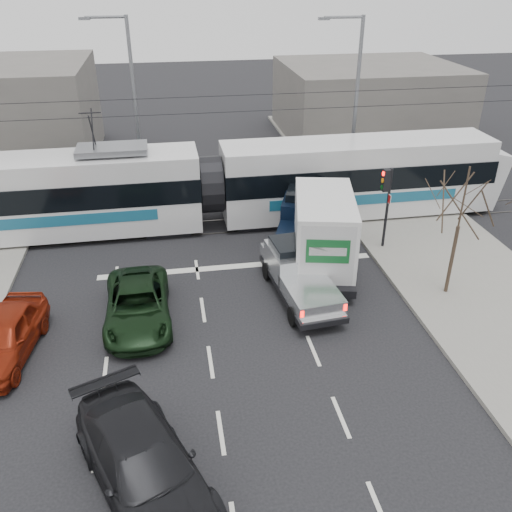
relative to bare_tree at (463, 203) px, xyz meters
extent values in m
plane|color=black|center=(-7.60, -2.50, -3.79)|extent=(120.00, 120.00, 0.00)
cube|color=#33302D|center=(-7.60, 7.50, -3.78)|extent=(60.00, 1.60, 0.03)
cube|color=#68635E|center=(4.40, 21.50, -1.29)|extent=(12.00, 10.00, 5.00)
cylinder|color=#47382B|center=(0.00, 0.00, -2.27)|extent=(0.14, 0.14, 2.75)
cylinder|color=#47382B|center=(0.00, 0.00, 0.23)|extent=(0.07, 0.07, 2.25)
cylinder|color=black|center=(-1.00, 4.00, -1.84)|extent=(0.12, 0.12, 3.60)
cube|color=black|center=(-1.20, 4.00, -0.54)|extent=(0.28, 0.28, 0.95)
cylinder|color=#FF0C07|center=(-1.35, 4.00, -0.24)|extent=(0.06, 0.20, 0.20)
cylinder|color=orange|center=(-1.35, 4.00, -0.54)|extent=(0.06, 0.20, 0.20)
cylinder|color=#05330C|center=(-1.35, 4.00, -0.84)|extent=(0.06, 0.20, 0.20)
cube|color=white|center=(-1.02, 3.85, -1.34)|extent=(0.02, 0.30, 0.40)
cylinder|color=slate|center=(-0.10, 11.50, 0.71)|extent=(0.20, 0.20, 9.00)
cylinder|color=slate|center=(-1.10, 11.50, 5.11)|extent=(2.00, 0.14, 0.14)
cube|color=slate|center=(-2.10, 11.50, 5.06)|extent=(0.55, 0.25, 0.14)
cylinder|color=slate|center=(-11.60, 13.50, 0.71)|extent=(0.20, 0.20, 9.00)
cylinder|color=slate|center=(-12.60, 13.50, 5.11)|extent=(2.00, 0.14, 0.14)
cube|color=slate|center=(-13.60, 13.50, 5.06)|extent=(0.55, 0.25, 0.14)
cylinder|color=black|center=(-7.60, 7.50, 1.71)|extent=(60.00, 0.03, 0.03)
cylinder|color=black|center=(-7.60, 7.50, 2.41)|extent=(60.00, 0.03, 0.03)
cube|color=silver|center=(-15.40, 7.78, -2.74)|extent=(13.20, 2.85, 1.60)
cube|color=black|center=(-15.40, 7.78, -1.50)|extent=(13.27, 2.88, 1.09)
cube|color=silver|center=(-15.40, 7.78, -0.52)|extent=(13.20, 2.74, 1.02)
cube|color=#175673|center=(-15.39, 6.38, -2.45)|extent=(9.23, 0.08, 0.51)
cube|color=silver|center=(-1.07, 7.87, -2.74)|extent=(13.20, 2.85, 1.60)
cube|color=black|center=(-1.07, 7.87, -1.50)|extent=(13.27, 2.88, 1.09)
cube|color=silver|center=(-1.07, 7.87, -0.52)|extent=(13.20, 2.74, 1.02)
cube|color=#175673|center=(-1.06, 6.48, -2.45)|extent=(9.23, 0.08, 0.51)
cylinder|color=black|center=(-8.24, 7.83, -1.72)|extent=(1.04, 2.66, 2.65)
cube|color=slate|center=(-12.54, 7.80, 0.22)|extent=(3.08, 1.68, 0.26)
cube|color=black|center=(-10.39, 7.81, -3.61)|extent=(2.06, 2.36, 0.37)
cube|color=black|center=(-6.09, 7.84, -3.61)|extent=(2.06, 2.36, 0.37)
cube|color=black|center=(2.51, 7.90, -3.61)|extent=(2.06, 2.36, 0.37)
cube|color=black|center=(-5.58, 0.74, -3.31)|extent=(2.26, 5.27, 0.22)
cube|color=silver|center=(-5.66, 1.66, -2.69)|extent=(1.93, 2.31, 1.02)
cube|color=black|center=(-5.67, 1.75, -2.16)|extent=(1.65, 1.68, 0.49)
cube|color=silver|center=(-5.78, 2.89, -2.89)|extent=(1.76, 1.08, 0.49)
cube|color=silver|center=(-5.47, -0.38, -2.95)|extent=(1.95, 2.46, 0.57)
cube|color=silver|center=(-5.34, -1.71, -3.19)|extent=(1.63, 0.32, 0.16)
cube|color=#FF0C07|center=(-6.12, -1.68, -2.86)|extent=(0.13, 0.08, 0.25)
cube|color=#FF0C07|center=(-4.57, -1.53, -2.86)|extent=(0.13, 0.08, 0.25)
cylinder|color=black|center=(-6.54, 2.30, -3.44)|extent=(0.32, 0.73, 0.71)
cylinder|color=black|center=(-4.93, 2.46, -3.44)|extent=(0.32, 0.73, 0.71)
cylinder|color=black|center=(-6.22, -0.97, -3.44)|extent=(0.32, 0.73, 0.71)
cylinder|color=black|center=(-4.61, -0.81, -3.44)|extent=(0.32, 0.73, 0.71)
cube|color=black|center=(-4.09, 3.16, -3.28)|extent=(3.60, 6.88, 0.33)
cube|color=white|center=(-3.56, 5.59, -2.48)|extent=(2.42, 1.99, 1.50)
cube|color=black|center=(-3.53, 5.72, -1.92)|extent=(2.02, 1.42, 0.56)
cube|color=silver|center=(-4.23, 2.52, -1.90)|extent=(3.15, 4.83, 2.76)
cube|color=silver|center=(-4.71, 0.37, -1.90)|extent=(1.94, 0.47, 2.43)
cube|color=#135324|center=(-4.72, 0.32, -1.68)|extent=(1.54, 0.36, 0.94)
cube|color=black|center=(-4.76, 0.16, -3.37)|extent=(2.02, 0.66, 0.17)
cylinder|color=black|center=(-4.61, 5.42, -3.37)|extent=(0.46, 0.88, 0.84)
cylinder|color=black|center=(-2.68, 5.00, -3.37)|extent=(0.46, 0.88, 0.84)
cylinder|color=black|center=(-5.45, 1.58, -3.32)|extent=(0.48, 0.97, 0.94)
cylinder|color=black|center=(-3.52, 1.16, -3.32)|extent=(0.48, 0.97, 0.94)
cube|color=black|center=(-4.51, 4.50, -3.16)|extent=(3.91, 6.08, 0.29)
cube|color=black|center=(-4.16, 5.47, -2.37)|extent=(2.76, 2.95, 1.31)
cube|color=black|center=(-4.12, 5.57, -1.68)|extent=(2.27, 2.22, 0.63)
cube|color=black|center=(-3.70, 6.76, -2.63)|extent=(2.23, 1.64, 0.63)
cube|color=black|center=(-4.93, 3.32, -2.71)|extent=(2.81, 3.12, 0.74)
cube|color=silver|center=(-5.43, 1.92, -3.02)|extent=(1.90, 0.85, 0.21)
cube|color=#590505|center=(-6.27, 2.34, -2.59)|extent=(0.18, 0.14, 0.32)
cube|color=#590505|center=(-4.52, 1.72, -2.59)|extent=(0.18, 0.14, 0.32)
cylinder|color=black|center=(-4.80, 6.55, -3.34)|extent=(0.61, 0.97, 0.91)
cylinder|color=black|center=(-2.97, 5.89, -3.34)|extent=(0.61, 0.97, 0.91)
cylinder|color=black|center=(-6.04, 3.11, -3.34)|extent=(0.61, 0.97, 0.91)
cylinder|color=black|center=(-4.21, 2.45, -3.34)|extent=(0.61, 0.97, 0.91)
imported|color=black|center=(-11.58, 0.18, -3.12)|extent=(2.33, 4.89, 1.35)
imported|color=maroon|center=(-15.77, -1.07, -3.04)|extent=(2.44, 4.66, 1.51)
imported|color=black|center=(-11.27, -6.92, -3.01)|extent=(4.14, 5.85, 1.57)
camera|label=1|loc=(-10.13, -16.16, 7.48)|focal=38.00mm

